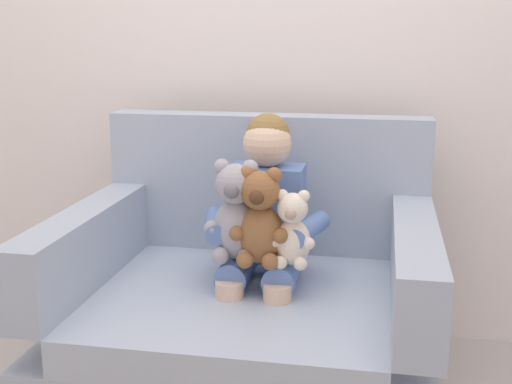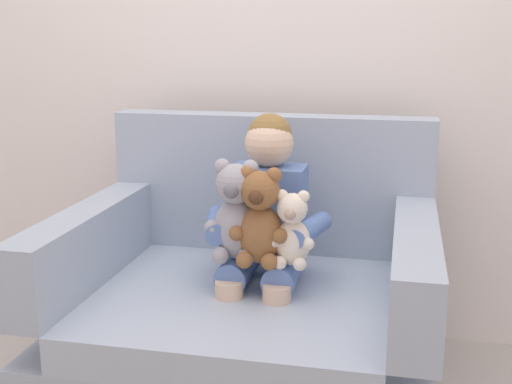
{
  "view_description": "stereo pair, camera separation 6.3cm",
  "coord_description": "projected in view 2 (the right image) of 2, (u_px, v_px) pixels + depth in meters",
  "views": [
    {
      "loc": [
        0.44,
        -2.12,
        1.28
      ],
      "look_at": [
        0.05,
        -0.05,
        0.78
      ],
      "focal_mm": 47.14,
      "sensor_mm": 36.0,
      "label": 1
    },
    {
      "loc": [
        0.5,
        -2.11,
        1.28
      ],
      "look_at": [
        0.05,
        -0.05,
        0.78
      ],
      "focal_mm": 47.14,
      "sensor_mm": 36.0,
      "label": 2
    }
  ],
  "objects": [
    {
      "name": "armchair",
      "position": [
        249.0,
        315.0,
        2.38
      ],
      "size": [
        1.26,
        1.03,
        0.97
      ],
      "color": "#9EADBC",
      "rests_on": "ground"
    },
    {
      "name": "seated_child",
      "position": [
        265.0,
        221.0,
        2.34
      ],
      "size": [
        0.45,
        0.39,
        0.82
      ],
      "rotation": [
        0.0,
        0.0,
        0.06
      ],
      "color": "#597AB7",
      "rests_on": "armchair"
    },
    {
      "name": "plush_grey",
      "position": [
        236.0,
        214.0,
        2.22
      ],
      "size": [
        0.2,
        0.17,
        0.34
      ],
      "rotation": [
        0.0,
        0.0,
        0.01
      ],
      "color": "#9E9EA3",
      "rests_on": "armchair"
    },
    {
      "name": "plush_brown",
      "position": [
        260.0,
        220.0,
        2.18
      ],
      "size": [
        0.19,
        0.16,
        0.33
      ],
      "rotation": [
        0.0,
        0.0,
        -0.21
      ],
      "color": "brown",
      "rests_on": "armchair"
    },
    {
      "name": "plush_cream",
      "position": [
        292.0,
        231.0,
        2.17
      ],
      "size": [
        0.15,
        0.12,
        0.26
      ],
      "rotation": [
        0.0,
        0.0,
        0.26
      ],
      "color": "silver",
      "rests_on": "armchair"
    },
    {
      "name": "back_wall",
      "position": [
        285.0,
        28.0,
        2.78
      ],
      "size": [
        6.0,
        0.1,
        2.6
      ],
      "primitive_type": "cube",
      "color": "silver",
      "rests_on": "ground"
    }
  ]
}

